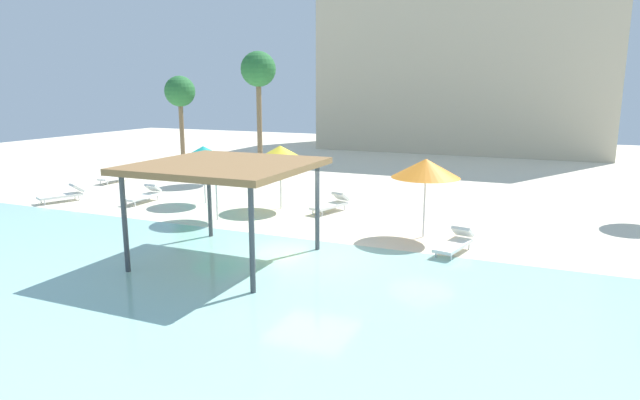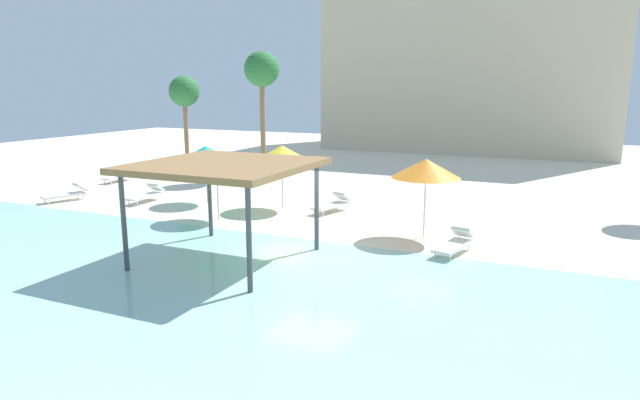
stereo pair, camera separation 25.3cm
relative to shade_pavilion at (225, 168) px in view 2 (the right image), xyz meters
The scene contains 15 objects.
ground_plane 3.70m from the shade_pavilion, 33.46° to the left, with size 80.00×80.00×0.00m, color beige.
lagoon_water 5.17m from the shade_pavilion, 61.86° to the right, with size 44.00×13.50×0.04m, color #99D1C6.
shade_pavilion is the anchor object (origin of this frame).
beach_umbrella_orange_2 6.71m from the shade_pavilion, 46.32° to the left, with size 2.29×2.29×2.67m.
beach_umbrella_yellow_3 7.13m from the shade_pavilion, 104.97° to the left, with size 2.31×2.31×2.64m.
beach_umbrella_teal_4 8.51m from the shade_pavilion, 129.49° to the left, with size 2.05×2.05×2.50m.
beach_umbrella_teal_5 5.20m from the shade_pavilion, 127.41° to the left, with size 2.17×2.17×2.53m.
lounge_chair_0 7.27m from the shade_pavilion, 30.12° to the left, with size 0.98×1.98×0.74m.
lounge_chair_2 7.56m from the shade_pavilion, 87.32° to the left, with size 1.13×1.99×0.74m.
lounge_chair_3 12.36m from the shade_pavilion, 159.14° to the left, with size 1.30×1.98×0.74m.
lounge_chair_4 16.02m from the shade_pavilion, 144.64° to the left, with size 0.61×1.90×0.74m.
lounge_chair_5 10.04m from the shade_pavilion, 144.69° to the left, with size 0.60×1.90×0.74m.
palm_tree_1 20.35m from the shade_pavilion, 130.75° to the left, with size 1.90×1.90×5.67m.
palm_tree_2 15.26m from the shade_pavilion, 115.88° to the left, with size 1.90×1.90×6.89m.
hotel_block_0 33.94m from the shade_pavilion, 87.65° to the left, with size 21.77×11.30×15.16m, color beige.
Camera 2 is at (6.66, -14.22, 4.99)m, focal length 30.65 mm.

